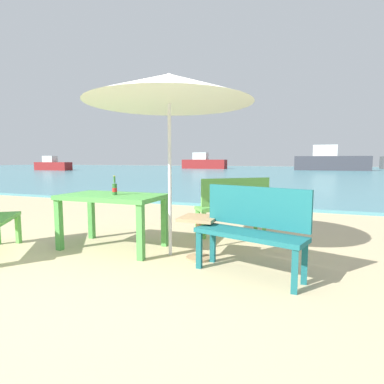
# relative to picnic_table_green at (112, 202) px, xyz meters

# --- Properties ---
(ground_plane) EXTENTS (120.00, 120.00, 0.00)m
(ground_plane) POSITION_rel_picnic_table_green_xyz_m (0.79, -0.87, -0.65)
(ground_plane) COLOR #C6B287
(sea_water) EXTENTS (120.00, 50.00, 0.08)m
(sea_water) POSITION_rel_picnic_table_green_xyz_m (0.79, 29.13, -0.61)
(sea_water) COLOR teal
(sea_water) RESTS_ON ground_plane
(picnic_table_green) EXTENTS (1.40, 0.80, 0.76)m
(picnic_table_green) POSITION_rel_picnic_table_green_xyz_m (0.00, 0.00, 0.00)
(picnic_table_green) COLOR #4C9E47
(picnic_table_green) RESTS_ON ground_plane
(beer_bottle_amber) EXTENTS (0.07, 0.07, 0.26)m
(beer_bottle_amber) POSITION_rel_picnic_table_green_xyz_m (0.05, -0.01, 0.20)
(beer_bottle_amber) COLOR #2D662D
(beer_bottle_amber) RESTS_ON picnic_table_green
(patio_umbrella) EXTENTS (2.10, 2.10, 2.30)m
(patio_umbrella) POSITION_rel_picnic_table_green_xyz_m (0.89, -0.01, 1.47)
(patio_umbrella) COLOR silver
(patio_umbrella) RESTS_ON ground_plane
(side_table_wood) EXTENTS (0.44, 0.44, 0.54)m
(side_table_wood) POSITION_rel_picnic_table_green_xyz_m (1.30, -0.05, -0.30)
(side_table_wood) COLOR tan
(side_table_wood) RESTS_ON ground_plane
(bench_teal_center) EXTENTS (1.25, 0.70, 0.95)m
(bench_teal_center) POSITION_rel_picnic_table_green_xyz_m (1.99, -0.31, -0.11)
(bench_teal_center) COLOR #196066
(bench_teal_center) RESTS_ON ground_plane
(bench_green_left) EXTENTS (1.16, 1.04, 0.95)m
(bench_green_left) POSITION_rel_picnic_table_green_xyz_m (1.42, 1.32, -0.11)
(bench_green_left) COLOR #60B24C
(bench_green_left) RESTS_ON ground_plane
(swimmer_person) EXTENTS (0.34, 0.34, 0.41)m
(swimmer_person) POSITION_rel_picnic_table_green_xyz_m (0.60, 6.51, -0.41)
(swimmer_person) COLOR tan
(swimmer_person) RESTS_ON sea_water
(boat_fishing_trawler) EXTENTS (4.41, 1.20, 1.60)m
(boat_fishing_trawler) POSITION_rel_picnic_table_green_xyz_m (-24.30, 23.32, 0.01)
(boat_fishing_trawler) COLOR maroon
(boat_fishing_trawler) RESTS_ON sea_water
(boat_cargo_ship) EXTENTS (5.83, 1.59, 2.12)m
(boat_cargo_ship) POSITION_rel_picnic_table_green_xyz_m (-10.20, 35.06, 0.19)
(boat_cargo_ship) COLOR maroon
(boat_cargo_ship) RESTS_ON sea_water
(boat_barge) EXTENTS (7.71, 2.10, 2.80)m
(boat_barge) POSITION_rel_picnic_table_green_xyz_m (5.03, 33.70, 0.44)
(boat_barge) COLOR #38383F
(boat_barge) RESTS_ON sea_water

